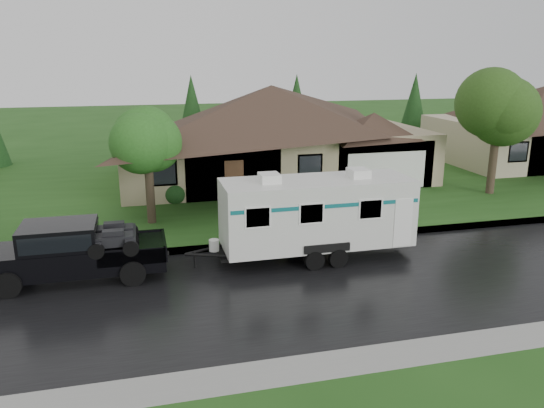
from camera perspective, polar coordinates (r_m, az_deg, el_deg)
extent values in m
plane|color=#224D18|center=(19.93, 4.13, -6.29)|extent=(140.00, 140.00, 0.00)
cube|color=black|center=(18.19, 6.10, -8.54)|extent=(140.00, 8.00, 0.01)
cube|color=gray|center=(21.91, 2.30, -3.99)|extent=(140.00, 0.50, 0.15)
cube|color=#224D18|center=(33.87, -3.78, 3.05)|extent=(140.00, 26.00, 0.15)
cube|color=tan|center=(33.02, -0.08, 5.54)|extent=(18.00, 10.00, 3.00)
pyramid|color=#37261E|center=(32.55, -0.08, 12.66)|extent=(19.44, 10.80, 2.60)
cube|color=tan|center=(32.03, 10.69, 4.68)|extent=(5.76, 4.00, 2.70)
cube|color=tan|center=(42.86, 26.83, 6.20)|extent=(14.00, 9.00, 3.00)
cylinder|color=#382B1E|center=(24.35, -12.94, 0.74)|extent=(0.39, 0.39, 2.38)
sphere|color=#317225|center=(23.83, -13.32, 6.82)|extent=(3.29, 3.29, 3.29)
cylinder|color=#382B1E|center=(31.29, 22.61, 3.66)|extent=(0.43, 0.43, 2.88)
sphere|color=#335C1E|center=(30.86, 23.22, 9.39)|extent=(3.98, 3.98, 3.98)
sphere|color=#143814|center=(27.73, -10.41, 1.21)|extent=(1.00, 1.00, 1.00)
sphere|color=#143814|center=(28.08, -3.99, 1.62)|extent=(1.00, 1.00, 1.00)
sphere|color=#143814|center=(28.78, 2.19, 1.99)|extent=(1.00, 1.00, 1.00)
sphere|color=#143814|center=(29.80, 8.02, 2.32)|extent=(1.00, 1.00, 1.00)
sphere|color=#143814|center=(31.10, 13.42, 2.60)|extent=(1.00, 1.00, 1.00)
cube|color=black|center=(19.39, -20.51, -5.42)|extent=(6.08, 2.03, 0.87)
cube|color=black|center=(19.70, -27.04, -4.99)|extent=(1.62, 1.97, 0.35)
cube|color=black|center=(19.19, -21.93, -3.31)|extent=(2.43, 1.90, 0.91)
cube|color=black|center=(19.18, -21.94, -3.17)|extent=(2.23, 1.94, 0.56)
cube|color=black|center=(19.17, -14.84, -4.52)|extent=(2.23, 1.92, 0.06)
cylinder|color=black|center=(18.95, -26.53, -7.79)|extent=(0.85, 0.32, 0.85)
cylinder|color=black|center=(20.76, -25.43, -5.67)|extent=(0.85, 0.32, 0.85)
cylinder|color=black|center=(18.45, -14.73, -7.21)|extent=(0.85, 0.32, 0.85)
cylinder|color=black|center=(20.30, -14.72, -5.08)|extent=(0.85, 0.32, 0.85)
cube|color=silver|center=(19.92, 4.82, -0.84)|extent=(7.09, 2.43, 2.48)
cube|color=black|center=(20.36, 4.74, -4.60)|extent=(7.49, 1.22, 0.14)
cube|color=#0E5F64|center=(19.78, 4.86, 0.68)|extent=(6.95, 2.45, 0.14)
cube|color=white|center=(19.07, -0.28, 2.82)|extent=(0.71, 0.81, 0.32)
cube|color=white|center=(20.15, 9.29, 3.31)|extent=(0.71, 0.81, 0.32)
cylinder|color=black|center=(19.18, 4.58, -6.05)|extent=(0.71, 0.24, 0.71)
cylinder|color=black|center=(21.31, 2.54, -3.77)|extent=(0.71, 0.24, 0.71)
cylinder|color=black|center=(19.48, 7.14, -5.79)|extent=(0.71, 0.24, 0.71)
cylinder|color=black|center=(21.58, 4.86, -3.56)|extent=(0.71, 0.24, 0.71)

